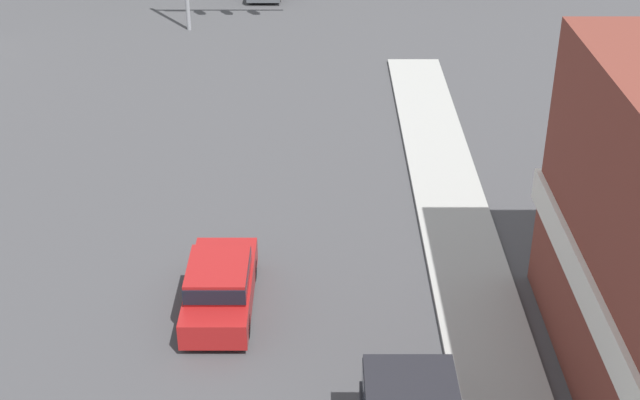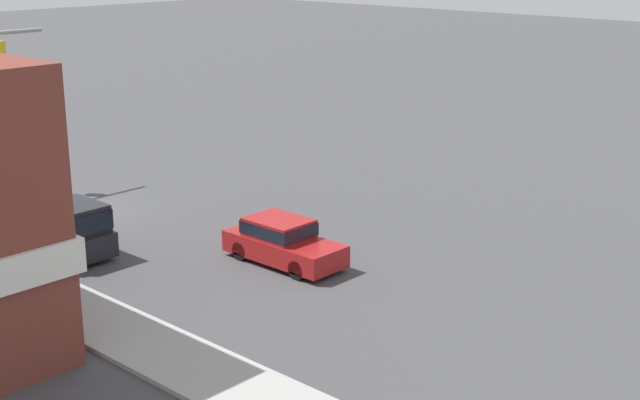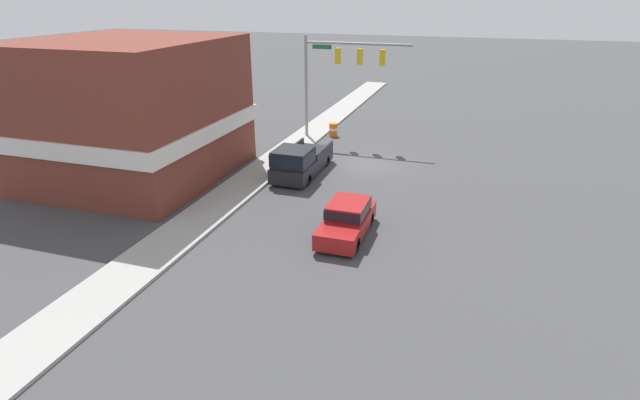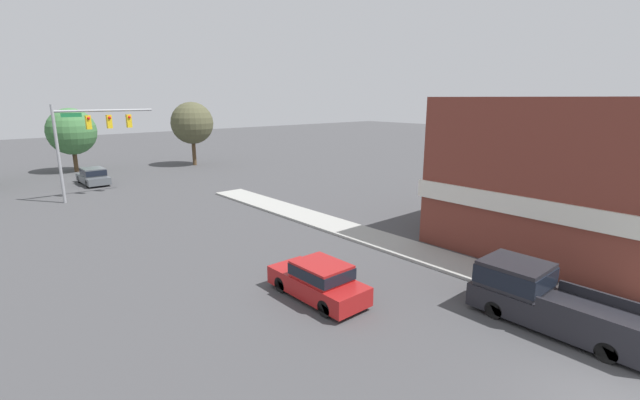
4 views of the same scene
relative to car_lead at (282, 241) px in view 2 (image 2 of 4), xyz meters
The scene contains 3 objects.
ground_plane 10.18m from the car_lead, 81.57° to the right, with size 200.00×200.00×0.00m, color #424244.
car_lead is the anchor object (origin of this frame).
pickup_truck_parked 8.09m from the car_lead, 54.21° to the right, with size 2.12×5.75×1.98m.
Camera 2 is at (18.81, 30.46, 10.69)m, focal length 50.00 mm.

